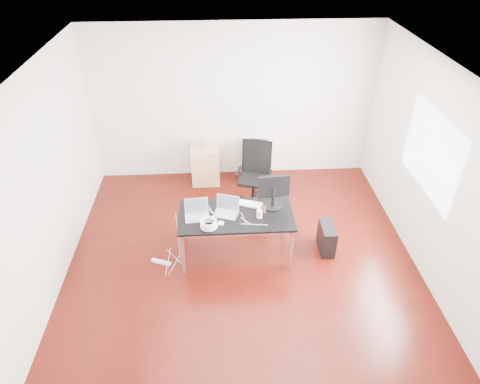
{
  "coord_description": "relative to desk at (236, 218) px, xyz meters",
  "views": [
    {
      "loc": [
        -0.31,
        -4.57,
        4.36
      ],
      "look_at": [
        0.0,
        0.55,
        0.85
      ],
      "focal_mm": 32.0,
      "sensor_mm": 36.0,
      "label": 1
    }
  ],
  "objects": [
    {
      "name": "navy_garment",
      "position": [
        0.5,
        2.04,
        0.07
      ],
      "size": [
        0.35,
        0.3,
        0.09
      ],
      "primitive_type": "cube",
      "rotation": [
        0.0,
        0.0,
        -0.23
      ],
      "color": "black",
      "rests_on": "filing_cabinet_right"
    },
    {
      "name": "keyboard",
      "position": [
        0.17,
        0.24,
        0.06
      ],
      "size": [
        0.46,
        0.28,
        0.02
      ],
      "primitive_type": "cube",
      "rotation": [
        0.0,
        0.0,
        -0.35
      ],
      "color": "white",
      "rests_on": "desk"
    },
    {
      "name": "power_adapter",
      "position": [
        -0.22,
        -0.2,
        0.07
      ],
      "size": [
        0.09,
        0.09,
        0.03
      ],
      "primitive_type": "cube",
      "rotation": [
        0.0,
        0.0,
        -0.27
      ],
      "color": "white",
      "rests_on": "desk"
    },
    {
      "name": "laptop_left",
      "position": [
        -0.54,
        0.0,
        0.11
      ],
      "size": [
        0.35,
        0.28,
        0.23
      ],
      "rotation": [
        0.0,
        0.0,
        0.09
      ],
      "color": "silver",
      "rests_on": "desk"
    },
    {
      "name": "power_strip",
      "position": [
        -1.1,
        -0.14,
        -0.66
      ],
      "size": [
        0.3,
        0.17,
        0.04
      ],
      "primitive_type": "cube",
      "rotation": [
        0.0,
        0.0,
        -0.39
      ],
      "color": "white",
      "rests_on": "ground"
    },
    {
      "name": "cup_white",
      "position": [
        0.32,
        -0.08,
        0.11
      ],
      "size": [
        0.09,
        0.09,
        0.12
      ],
      "primitive_type": "cylinder",
      "rotation": [
        0.0,
        0.0,
        -0.15
      ],
      "color": "white",
      "rests_on": "desk"
    },
    {
      "name": "wastebasket",
      "position": [
        0.32,
        2.08,
        -0.54
      ],
      "size": [
        0.31,
        0.31,
        0.28
      ],
      "primitive_type": "cylinder",
      "rotation": [
        0.0,
        0.0,
        0.35
      ],
      "color": "black",
      "rests_on": "ground"
    },
    {
      "name": "filing_cabinet_left",
      "position": [
        -0.46,
        2.06,
        -0.33
      ],
      "size": [
        0.5,
        0.5,
        0.7
      ],
      "primitive_type": "cube",
      "color": "tan",
      "rests_on": "ground"
    },
    {
      "name": "pc_tower",
      "position": [
        1.35,
        0.02,
        -0.46
      ],
      "size": [
        0.21,
        0.46,
        0.44
      ],
      "primitive_type": "cube",
      "rotation": [
        0.0,
        0.0,
        -0.03
      ],
      "color": "black",
      "rests_on": "ground"
    },
    {
      "name": "monitor",
      "position": [
        0.54,
        0.17,
        0.34
      ],
      "size": [
        0.45,
        0.26,
        0.51
      ],
      "rotation": [
        0.0,
        0.0,
        0.1
      ],
      "color": "black",
      "rests_on": "desk"
    },
    {
      "name": "room_shell",
      "position": [
        0.12,
        -0.17,
        0.73
      ],
      "size": [
        5.0,
        5.0,
        5.0
      ],
      "color": "#380B06",
      "rests_on": "ground"
    },
    {
      "name": "filing_cabinet_right",
      "position": [
        0.48,
        2.06,
        -0.33
      ],
      "size": [
        0.5,
        0.5,
        0.7
      ],
      "primitive_type": "cube",
      "color": "tan",
      "rests_on": "ground"
    },
    {
      "name": "desk",
      "position": [
        0.0,
        0.0,
        0.0
      ],
      "size": [
        1.6,
        0.8,
        0.73
      ],
      "color": "black",
      "rests_on": "ground"
    },
    {
      "name": "cable_coil",
      "position": [
        -0.38,
        -0.25,
        0.11
      ],
      "size": [
        0.24,
        0.24,
        0.11
      ],
      "rotation": [
        0.0,
        0.0,
        0.4
      ],
      "color": "white",
      "rests_on": "desk"
    },
    {
      "name": "speaker",
      "position": [
        -0.5,
        2.0,
        0.11
      ],
      "size": [
        0.1,
        0.09,
        0.18
      ],
      "primitive_type": "cube",
      "rotation": [
        0.0,
        0.0,
        -0.17
      ],
      "color": "#9E9E9E",
      "rests_on": "filing_cabinet_left"
    },
    {
      "name": "office_chair",
      "position": [
        0.39,
        1.34,
        -0.07
      ],
      "size": [
        0.59,
        0.61,
        1.08
      ],
      "rotation": [
        0.0,
        0.0,
        -0.28
      ],
      "color": "black",
      "rests_on": "ground"
    },
    {
      "name": "laptop_right",
      "position": [
        -0.13,
        0.05,
        0.11
      ],
      "size": [
        0.39,
        0.34,
        0.23
      ],
      "rotation": [
        0.0,
        0.0,
        -0.32
      ],
      "color": "silver",
      "rests_on": "desk"
    },
    {
      "name": "cup_brown",
      "position": [
        0.38,
        0.04,
        0.1
      ],
      "size": [
        0.08,
        0.08,
        0.1
      ],
      "primitive_type": "cylinder",
      "rotation": [
        0.0,
        0.0,
        -0.01
      ],
      "color": "#4F221B",
      "rests_on": "desk"
    }
  ]
}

